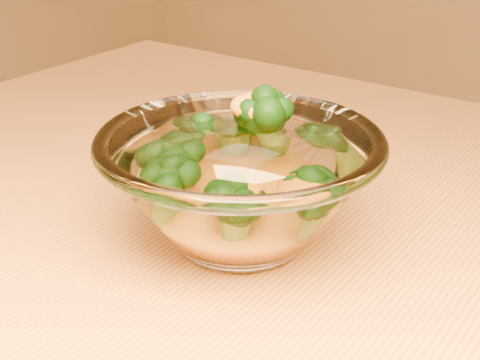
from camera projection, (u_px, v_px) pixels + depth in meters
name	position (u px, v px, depth m)	size (l,w,h in m)	color
glass_bowl	(240.00, 186.00, 0.48)	(0.21, 0.21, 0.09)	white
cheese_sauce	(240.00, 209.00, 0.49)	(0.10, 0.10, 0.03)	orange
broccoli_heap	(245.00, 161.00, 0.49)	(0.16, 0.13, 0.09)	black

